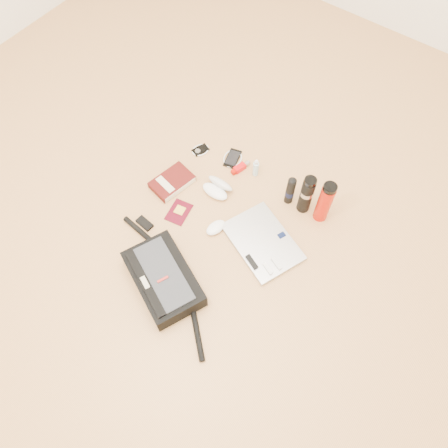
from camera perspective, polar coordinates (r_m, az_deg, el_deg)
The scene contains 14 objects.
ground at distance 2.16m, azimuth -1.63°, elevation -2.40°, with size 4.00×4.00×0.00m, color tan.
messenger_bag at distance 2.04m, azimuth -7.96°, elevation -7.05°, with size 0.76×0.40×0.11m.
laptop at distance 2.15m, azimuth 5.05°, elevation -2.41°, with size 0.45×0.38×0.04m.
book at distance 2.33m, azimuth -6.78°, elevation 5.46°, with size 0.18×0.24×0.04m.
passport at distance 2.25m, azimuth -5.91°, elevation 1.58°, with size 0.12×0.15×0.01m.
mouse at distance 2.17m, azimuth -1.09°, elevation -0.47°, with size 0.09×0.12×0.04m.
sunglasses_case at distance 2.28m, azimuth -0.84°, elevation 4.79°, with size 0.15×0.13×0.09m.
ipod at distance 2.47m, azimuth -3.10°, elevation 9.63°, with size 0.10×0.10×0.01m.
phone at distance 2.43m, azimuth 1.14°, elevation 8.56°, with size 0.12×0.14×0.01m.
inhaler at distance 2.38m, azimuth 2.16°, elevation 7.38°, with size 0.05×0.12×0.03m.
spray_bottle at distance 2.33m, azimuth 4.17°, elevation 7.27°, with size 0.03×0.03×0.12m.
aerosol_can at distance 2.22m, azimuth 8.65°, elevation 4.35°, with size 0.05×0.05×0.19m.
thermos_black at distance 2.18m, azimuth 10.72°, elevation 3.82°, with size 0.08×0.08×0.25m.
thermos_red at distance 2.17m, azimuth 13.02°, elevation 2.80°, with size 0.07×0.07×0.27m.
Camera 1 is at (0.63, -0.75, 1.92)m, focal length 35.00 mm.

